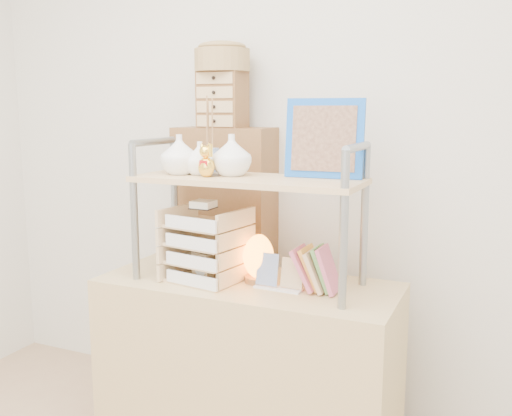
{
  "coord_description": "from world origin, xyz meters",
  "views": [
    {
      "loc": [
        0.93,
        -0.8,
        1.43
      ],
      "look_at": [
        0.04,
        1.2,
        1.05
      ],
      "focal_mm": 40.0,
      "sensor_mm": 36.0,
      "label": 1
    }
  ],
  "objects": [
    {
      "name": "salt_lamp",
      "position": [
        0.04,
        1.21,
        0.85
      ],
      "size": [
        0.13,
        0.12,
        0.2
      ],
      "color": "brown",
      "rests_on": "desk"
    },
    {
      "name": "postcard_stand",
      "position": [
        0.15,
        1.16,
        0.79
      ],
      "size": [
        0.19,
        0.06,
        0.14
      ],
      "color": "white",
      "rests_on": "desk"
    },
    {
      "name": "hutch",
      "position": [
        -0.04,
        1.21,
        1.18
      ],
      "size": [
        0.9,
        0.34,
        0.72
      ],
      "color": "gray",
      "rests_on": "desk"
    },
    {
      "name": "desk",
      "position": [
        0.0,
        1.2,
        0.38
      ],
      "size": [
        1.2,
        0.5,
        0.75
      ],
      "primitive_type": "cube",
      "color": "tan",
      "rests_on": "ground"
    },
    {
      "name": "room_shell",
      "position": [
        0.0,
        0.39,
        1.69
      ],
      "size": [
        3.42,
        3.41,
        2.61
      ],
      "color": "silver",
      "rests_on": "ground"
    },
    {
      "name": "letter_tray",
      "position": [
        -0.16,
        1.15,
        0.88
      ],
      "size": [
        0.3,
        0.29,
        0.33
      ],
      "color": "#D4B57F",
      "rests_on": "desk"
    },
    {
      "name": "cabinet",
      "position": [
        -0.29,
        1.57,
        0.68
      ],
      "size": [
        0.46,
        0.26,
        1.35
      ],
      "primitive_type": "cube",
      "rotation": [
        0.0,
        0.0,
        0.05
      ],
      "color": "brown",
      "rests_on": "ground"
    },
    {
      "name": "woven_basket",
      "position": [
        -0.29,
        1.55,
        1.65
      ],
      "size": [
        0.25,
        0.25,
        0.1
      ],
      "primitive_type": "cylinder",
      "color": "olive",
      "rests_on": "drawer_chest"
    },
    {
      "name": "desk_clock",
      "position": [
        -0.15,
        1.1,
        0.81
      ],
      "size": [
        0.1,
        0.06,
        0.13
      ],
      "color": "tan",
      "rests_on": "desk"
    },
    {
      "name": "drawer_chest",
      "position": [
        -0.29,
        1.55,
        1.48
      ],
      "size": [
        0.2,
        0.16,
        0.25
      ],
      "color": "brown",
      "rests_on": "cabinet"
    }
  ]
}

